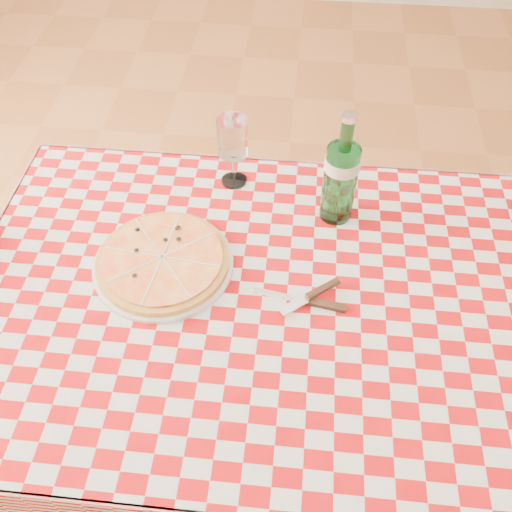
{
  "coord_description": "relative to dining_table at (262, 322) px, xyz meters",
  "views": [
    {
      "loc": [
        0.06,
        -0.73,
        1.74
      ],
      "look_at": [
        -0.02,
        0.06,
        0.82
      ],
      "focal_mm": 40.0,
      "sensor_mm": 36.0,
      "label": 1
    }
  ],
  "objects": [
    {
      "name": "wine_glass",
      "position": [
        -0.11,
        0.36,
        0.19
      ],
      "size": [
        0.1,
        0.1,
        0.19
      ],
      "primitive_type": null,
      "rotation": [
        0.0,
        0.0,
        -0.41
      ],
      "color": "white",
      "rests_on": "tablecloth"
    },
    {
      "name": "tablecloth",
      "position": [
        0.0,
        0.0,
        0.09
      ],
      "size": [
        1.3,
        0.9,
        0.01
      ],
      "primitive_type": "cube",
      "color": "#9F090D",
      "rests_on": "dining_table"
    },
    {
      "name": "water_bottle",
      "position": [
        0.15,
        0.26,
        0.24
      ],
      "size": [
        0.08,
        0.08,
        0.29
      ],
      "primitive_type": null,
      "rotation": [
        0.0,
        0.0,
        -0.02
      ],
      "color": "#186327",
      "rests_on": "tablecloth"
    },
    {
      "name": "dining_table",
      "position": [
        0.0,
        0.0,
        0.0
      ],
      "size": [
        1.2,
        0.8,
        0.75
      ],
      "color": "brown",
      "rests_on": "ground"
    },
    {
      "name": "pizza_plate",
      "position": [
        -0.23,
        0.06,
        0.12
      ],
      "size": [
        0.35,
        0.35,
        0.04
      ],
      "primitive_type": null,
      "rotation": [
        0.0,
        0.0,
        -0.11
      ],
      "color": "#C89142",
      "rests_on": "tablecloth"
    },
    {
      "name": "cutlery",
      "position": [
        0.09,
        -0.01,
        0.11
      ],
      "size": [
        0.26,
        0.24,
        0.02
      ],
      "primitive_type": null,
      "rotation": [
        0.0,
        0.0,
        0.32
      ],
      "color": "silver",
      "rests_on": "tablecloth"
    }
  ]
}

